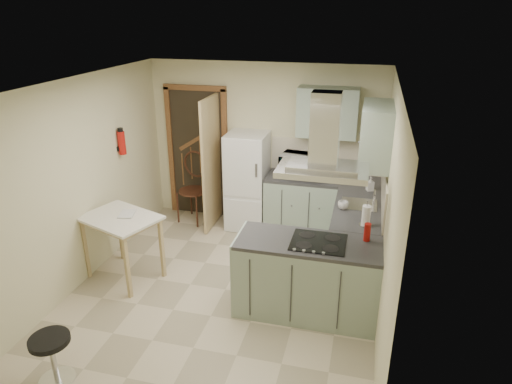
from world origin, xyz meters
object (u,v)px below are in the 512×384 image
(microwave, at_px, (301,165))
(extractor_hood, at_px, (323,170))
(drop_leaf_table, at_px, (123,247))
(stool, at_px, (53,359))
(fridge, at_px, (247,181))
(bentwood_chair, at_px, (193,191))
(peninsula, at_px, (307,277))

(microwave, bearing_deg, extractor_hood, -68.00)
(drop_leaf_table, height_order, stool, drop_leaf_table)
(fridge, distance_m, extractor_hood, 2.57)
(fridge, distance_m, drop_leaf_table, 2.17)
(extractor_hood, distance_m, bentwood_chair, 3.18)
(extractor_hood, height_order, drop_leaf_table, extractor_hood)
(fridge, height_order, drop_leaf_table, fridge)
(fridge, bearing_deg, extractor_hood, -56.21)
(fridge, relative_size, peninsula, 0.97)
(drop_leaf_table, bearing_deg, peninsula, 16.69)
(peninsula, bearing_deg, stool, -142.68)
(drop_leaf_table, xyz_separation_m, stool, (0.25, -1.76, -0.18))
(bentwood_chair, bearing_deg, extractor_hood, -27.87)
(microwave, bearing_deg, drop_leaf_table, -128.61)
(bentwood_chair, bearing_deg, peninsula, -29.19)
(microwave, bearing_deg, fridge, -170.38)
(stool, xyz_separation_m, microwave, (1.70, 3.61, 0.82))
(extractor_hood, relative_size, drop_leaf_table, 0.99)
(peninsula, bearing_deg, drop_leaf_table, 176.22)
(peninsula, bearing_deg, extractor_hood, 0.00)
(peninsula, height_order, bentwood_chair, bentwood_chair)
(fridge, distance_m, stool, 3.72)
(stool, bearing_deg, bentwood_chair, 90.18)
(fridge, height_order, bentwood_chair, fridge)
(microwave, bearing_deg, peninsula, -70.72)
(peninsula, relative_size, drop_leaf_table, 1.71)
(bentwood_chair, xyz_separation_m, stool, (0.01, -3.54, -0.27))
(bentwood_chair, height_order, microwave, microwave)
(fridge, distance_m, bentwood_chair, 0.92)
(bentwood_chair, bearing_deg, fridge, 15.98)
(fridge, xyz_separation_m, peninsula, (1.22, -1.98, -0.30))
(peninsula, distance_m, stool, 2.65)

